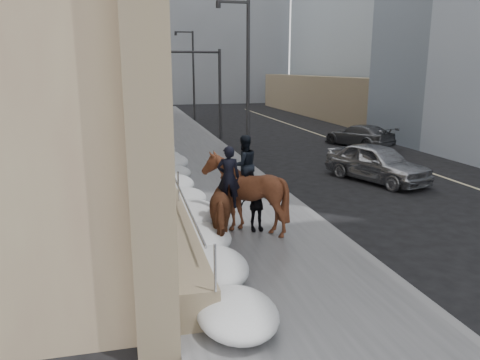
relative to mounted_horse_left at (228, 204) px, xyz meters
name	(u,v)px	position (x,y,z in m)	size (l,w,h in m)	color
ground	(277,280)	(0.61, -2.51, -1.14)	(140.00, 140.00, 0.00)	black
sidewalk	(206,180)	(0.61, 7.49, -1.08)	(5.00, 80.00, 0.12)	#515154
curb	(264,176)	(3.23, 7.49, -1.08)	(0.24, 80.00, 0.12)	slate
lane_line	(420,169)	(11.11, 7.49, -1.14)	(0.15, 70.00, 0.01)	#BFB78C
bg_building_mid	(174,0)	(4.61, 57.49, 12.86)	(30.00, 12.00, 28.00)	slate
bg_building_far	(105,35)	(-5.39, 69.49, 8.86)	(24.00, 12.00, 20.00)	gray
streetlight_mid	(245,72)	(3.35, 11.49, 3.44)	(1.71, 0.24, 8.00)	#2D2D30
streetlight_far	(192,70)	(3.35, 31.49, 3.44)	(1.71, 0.24, 8.00)	#2D2D30
traffic_signal	(206,80)	(2.68, 19.49, 2.86)	(4.10, 0.22, 6.00)	#2D2D30
snow_bank	(177,182)	(-0.81, 5.60, -0.67)	(1.70, 18.10, 0.76)	white
mounted_horse_left	(228,204)	(0.00, 0.00, 0.00)	(1.40, 2.39, 2.61)	#4F2917
mounted_horse_right	(245,190)	(0.61, 0.58, 0.21)	(2.28, 2.46, 2.81)	#462314
pedestrian	(256,205)	(0.96, 0.57, -0.25)	(0.91, 0.38, 1.55)	black
car_silver	(377,163)	(7.77, 5.75, -0.32)	(1.93, 4.81, 1.64)	#9A9BA1
car_grey	(359,135)	(11.44, 14.45, -0.46)	(1.91, 4.71, 1.37)	#4C4D52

